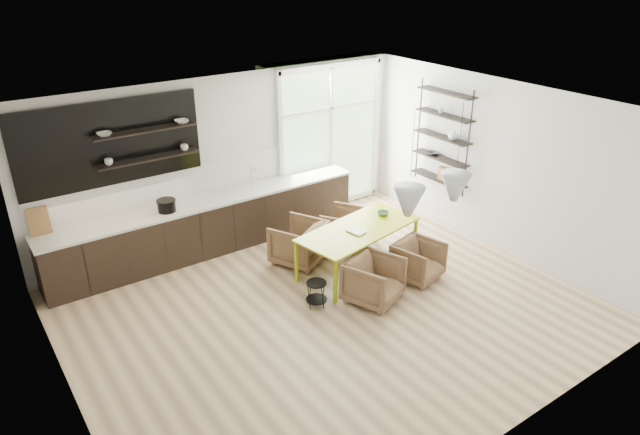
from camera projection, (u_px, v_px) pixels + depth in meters
The scene contains 11 objects.
room at pixel (319, 184), 8.78m from camera, with size 7.02×6.01×2.91m.
kitchen_run at pixel (204, 219), 9.67m from camera, with size 5.54×0.69×2.75m.
right_shelving at pixel (443, 140), 10.21m from camera, with size 0.26×1.22×1.90m.
dining_table at pixel (359, 231), 9.04m from camera, with size 2.17×1.27×0.75m.
armchair_back_left at pixel (299, 242), 9.40m from camera, with size 0.77×0.79×0.72m, color brown.
armchair_back_right at pixel (345, 227), 9.99m from camera, with size 0.71×0.73×0.66m, color brown.
armchair_front_left at pixel (374, 280), 8.36m from camera, with size 0.73×0.75×0.68m, color brown.
armchair_front_right at pixel (418, 261), 8.94m from camera, with size 0.67×0.69×0.63m, color brown.
wire_stool at pixel (316, 291), 8.26m from camera, with size 0.31×0.31×0.40m.
table_book at pixel (352, 233), 8.82m from camera, with size 0.21×0.29×0.03m, color white.
table_bowl at pixel (383, 213), 9.45m from camera, with size 0.19×0.19×0.06m, color #48724D.
Camera 1 is at (-4.10, -5.60, 4.73)m, focal length 32.00 mm.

